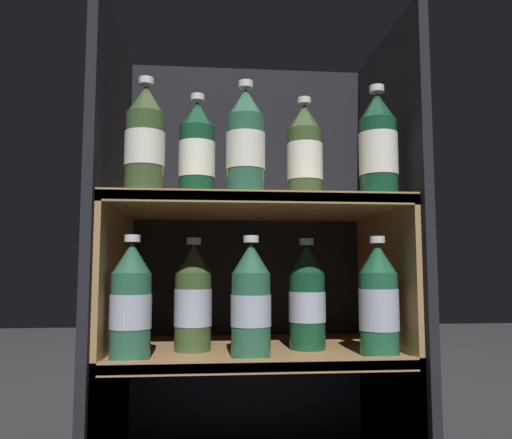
# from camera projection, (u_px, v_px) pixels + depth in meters

# --- Properties ---
(fridge_back_wall) EXTENTS (0.66, 0.02, 0.99)m
(fridge_back_wall) POSITION_uv_depth(u_px,v_px,m) (247.00, 249.00, 1.33)
(fridge_back_wall) COLOR black
(fridge_back_wall) RESTS_ON ground_plane
(fridge_side_left) EXTENTS (0.02, 0.43, 0.99)m
(fridge_side_left) POSITION_uv_depth(u_px,v_px,m) (109.00, 245.00, 1.10)
(fridge_side_left) COLOR black
(fridge_side_left) RESTS_ON ground_plane
(fridge_side_right) EXTENTS (0.02, 0.43, 0.99)m
(fridge_side_right) POSITION_uv_depth(u_px,v_px,m) (391.00, 246.00, 1.16)
(fridge_side_right) COLOR black
(fridge_side_right) RESTS_ON ground_plane
(shelf_lower) EXTENTS (0.62, 0.39, 0.27)m
(shelf_lower) POSITION_uv_depth(u_px,v_px,m) (254.00, 372.00, 1.09)
(shelf_lower) COLOR #9E7547
(shelf_lower) RESTS_ON ground_plane
(shelf_upper) EXTENTS (0.62, 0.39, 0.59)m
(shelf_upper) POSITION_uv_depth(u_px,v_px,m) (254.00, 277.00, 1.12)
(shelf_upper) COLOR #9E7547
(shelf_upper) RESTS_ON ground_plane
(bottle_upper_front_0) EXTENTS (0.08, 0.08, 0.24)m
(bottle_upper_front_0) POSITION_uv_depth(u_px,v_px,m) (145.00, 142.00, 1.00)
(bottle_upper_front_0) COLOR #384C28
(bottle_upper_front_0) RESTS_ON shelf_upper
(bottle_upper_front_1) EXTENTS (0.08, 0.08, 0.24)m
(bottle_upper_front_1) POSITION_uv_depth(u_px,v_px,m) (246.00, 145.00, 1.01)
(bottle_upper_front_1) COLOR #285B42
(bottle_upper_front_1) RESTS_ON shelf_upper
(bottle_upper_front_2) EXTENTS (0.08, 0.08, 0.24)m
(bottle_upper_front_2) POSITION_uv_depth(u_px,v_px,m) (378.00, 148.00, 1.04)
(bottle_upper_front_2) COLOR #144228
(bottle_upper_front_2) RESTS_ON shelf_upper
(bottle_upper_back_0) EXTENTS (0.08, 0.08, 0.24)m
(bottle_upper_back_0) POSITION_uv_depth(u_px,v_px,m) (197.00, 153.00, 1.09)
(bottle_upper_back_0) COLOR #144228
(bottle_upper_back_0) RESTS_ON shelf_upper
(bottle_upper_back_1) EXTENTS (0.08, 0.08, 0.24)m
(bottle_upper_back_1) POSITION_uv_depth(u_px,v_px,m) (305.00, 156.00, 1.11)
(bottle_upper_back_1) COLOR #384C28
(bottle_upper_back_1) RESTS_ON shelf_upper
(bottle_lower_front_0) EXTENTS (0.08, 0.08, 0.24)m
(bottle_lower_front_0) POSITION_uv_depth(u_px,v_px,m) (131.00, 303.00, 0.96)
(bottle_lower_front_0) COLOR #285B42
(bottle_lower_front_0) RESTS_ON shelf_lower
(bottle_lower_front_1) EXTENTS (0.08, 0.08, 0.24)m
(bottle_lower_front_1) POSITION_uv_depth(u_px,v_px,m) (251.00, 302.00, 0.98)
(bottle_lower_front_1) COLOR #285B42
(bottle_lower_front_1) RESTS_ON shelf_lower
(bottle_lower_front_2) EXTENTS (0.08, 0.08, 0.24)m
(bottle_lower_front_2) POSITION_uv_depth(u_px,v_px,m) (379.00, 302.00, 1.01)
(bottle_lower_front_2) COLOR #1E5638
(bottle_lower_front_2) RESTS_ON shelf_lower
(bottle_lower_back_0) EXTENTS (0.08, 0.08, 0.24)m
(bottle_lower_back_0) POSITION_uv_depth(u_px,v_px,m) (193.00, 300.00, 1.06)
(bottle_lower_back_0) COLOR #384C28
(bottle_lower_back_0) RESTS_ON shelf_lower
(bottle_lower_back_1) EXTENTS (0.08, 0.08, 0.24)m
(bottle_lower_back_1) POSITION_uv_depth(u_px,v_px,m) (307.00, 299.00, 1.08)
(bottle_lower_back_1) COLOR #144228
(bottle_lower_back_1) RESTS_ON shelf_lower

